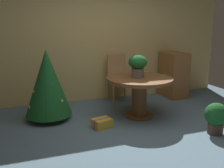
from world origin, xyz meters
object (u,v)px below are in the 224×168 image
Objects in this scene: flower_vase at (138,64)px; potted_plant at (216,117)px; wooden_chair_far at (118,75)px; holiday_tree at (47,83)px; round_dining_table at (140,88)px; gift_box_gold at (102,123)px; wooden_cabinet at (173,75)px.

potted_plant is at bearing -54.50° from flower_vase.
holiday_tree reaches higher than wooden_chair_far.
wooden_chair_far is 2.11× the size of potted_plant.
round_dining_table is 3.40× the size of gift_box_gold.
flower_vase is at bearing 125.50° from potted_plant.
gift_box_gold is at bearing -121.12° from wooden_chair_far.
flower_vase reaches higher than wooden_cabinet.
wooden_chair_far is (0.03, 1.02, -0.39)m from flower_vase.
wooden_chair_far is at bearing 109.66° from potted_plant.
wooden_chair_far is at bearing 90.00° from round_dining_table.
wooden_chair_far is at bearing 58.88° from gift_box_gold.
holiday_tree is at bearing 138.13° from gift_box_gold.
potted_plant is (2.33, -1.51, -0.39)m from holiday_tree.
round_dining_table is 1.15× the size of wooden_cabinet.
flower_vase is at bearing -91.91° from wooden_chair_far.
wooden_chair_far is 1.69m from holiday_tree.
holiday_tree is 2.95m from wooden_cabinet.
flower_vase is 1.60m from holiday_tree.
wooden_chair_far reaches higher than gift_box_gold.
wooden_chair_far is 1.62m from gift_box_gold.
gift_box_gold is (-0.76, -0.30, -0.88)m from flower_vase.
wooden_cabinet is at bearing 35.87° from round_dining_table.
flower_vase is 1.16× the size of gift_box_gold.
round_dining_table is at bearing 124.95° from potted_plant.
wooden_cabinet reaches higher than gift_box_gold.
holiday_tree reaches higher than wooden_cabinet.
flower_vase is (-0.03, 0.03, 0.43)m from round_dining_table.
round_dining_table is 0.95× the size of holiday_tree.
wooden_chair_far is at bearing 88.09° from flower_vase.
holiday_tree is at bearing 165.75° from flower_vase.
gift_box_gold is at bearing -41.87° from holiday_tree.
potted_plant is (-0.57, -2.06, -0.24)m from wooden_cabinet.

